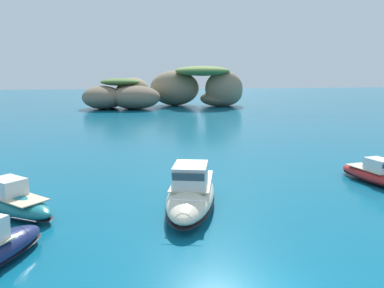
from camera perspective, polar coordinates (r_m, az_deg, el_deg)
The scene contains 5 objects.
islet_large at distance 94.78m, azimuth 1.24°, elevation 8.52°, with size 26.29×19.78×9.77m.
islet_small at distance 88.62m, azimuth -10.36°, elevation 7.26°, with size 20.79×17.98×6.99m.
motorboat_cream at distance 22.23m, azimuth -0.12°, elevation -7.30°, with size 5.05×9.44×2.67m.
motorboat_teal at distance 23.54m, azimuth -25.52°, elevation -7.92°, with size 6.17×6.14×1.98m.
motorboat_red at distance 30.09m, azimuth 25.93°, elevation -4.19°, with size 2.85×6.41×1.83m.
Camera 1 is at (-4.64, -11.03, 7.66)m, focal length 35.27 mm.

